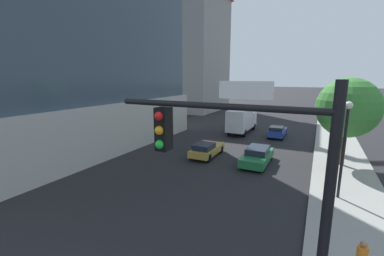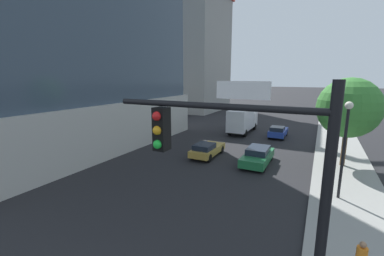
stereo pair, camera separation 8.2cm
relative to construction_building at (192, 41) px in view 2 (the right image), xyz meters
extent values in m
cube|color=gray|center=(27.64, -28.29, -14.55)|extent=(4.25, 120.00, 0.15)
cube|color=#B2AFA8|center=(-0.28, -32.72, -12.22)|extent=(19.56, 25.17, 4.81)
cube|color=gray|center=(-0.03, 0.02, -1.37)|extent=(12.45, 14.92, 26.52)
cube|color=red|center=(3.70, -4.45, 2.61)|extent=(0.90, 0.90, 34.46)
cylinder|color=black|center=(23.53, -45.57, -8.09)|extent=(4.75, 0.14, 0.14)
cube|color=black|center=(22.28, -45.57, -8.72)|extent=(0.32, 0.36, 1.05)
sphere|color=red|center=(22.28, -45.76, -8.38)|extent=(0.22, 0.22, 0.22)
sphere|color=orange|center=(22.28, -45.76, -8.72)|extent=(0.22, 0.22, 0.22)
sphere|color=green|center=(22.28, -45.76, -9.06)|extent=(0.22, 0.22, 0.22)
cube|color=white|center=(24.25, -45.57, -7.74)|extent=(1.10, 0.04, 0.36)
cylinder|color=black|center=(27.04, -34.25, -11.84)|extent=(0.16, 0.16, 5.28)
sphere|color=silver|center=(27.04, -34.25, -9.02)|extent=(0.44, 0.44, 0.44)
cylinder|color=brown|center=(27.59, -27.60, -13.02)|extent=(0.36, 0.36, 2.91)
sphere|color=#387F33|center=(27.59, -27.60, -9.82)|extent=(4.65, 4.65, 4.65)
cube|color=#AD8938|center=(16.74, -29.92, -14.04)|extent=(1.82, 4.40, 0.57)
cube|color=#19212D|center=(16.74, -30.69, -13.52)|extent=(1.53, 1.93, 0.46)
cylinder|color=black|center=(15.94, -28.42, -14.27)|extent=(0.22, 0.71, 0.71)
cylinder|color=black|center=(17.55, -28.42, -14.27)|extent=(0.22, 0.71, 0.71)
cylinder|color=black|center=(15.94, -31.41, -14.27)|extent=(0.22, 0.71, 0.71)
cylinder|color=black|center=(17.55, -31.41, -14.27)|extent=(0.22, 0.71, 0.71)
cube|color=#233D9E|center=(21.32, -19.09, -14.00)|extent=(1.79, 4.06, 0.66)
cube|color=#19212D|center=(21.32, -19.96, -13.44)|extent=(1.51, 1.82, 0.47)
cylinder|color=black|center=(20.53, -17.71, -14.28)|extent=(0.22, 0.68, 0.68)
cylinder|color=black|center=(22.11, -17.71, -14.28)|extent=(0.22, 0.68, 0.68)
cylinder|color=black|center=(20.53, -20.47, -14.28)|extent=(0.22, 0.68, 0.68)
cylinder|color=black|center=(22.11, -20.47, -14.28)|extent=(0.22, 0.68, 0.68)
cube|color=#1E6638|center=(21.32, -30.04, -14.04)|extent=(1.93, 4.77, 0.66)
cube|color=#19212D|center=(21.32, -29.89, -13.46)|extent=(1.63, 2.42, 0.49)
cylinder|color=black|center=(20.47, -28.42, -14.32)|extent=(0.22, 0.61, 0.61)
cylinder|color=black|center=(22.17, -28.42, -14.32)|extent=(0.22, 0.61, 0.61)
cylinder|color=black|center=(20.47, -31.66, -14.32)|extent=(0.22, 0.61, 0.61)
cylinder|color=black|center=(22.17, -31.66, -14.32)|extent=(0.22, 0.61, 0.61)
cube|color=silver|center=(16.74, -15.95, -13.15)|extent=(2.21, 1.96, 1.84)
cube|color=silver|center=(16.74, -19.53, -12.78)|extent=(2.21, 4.89, 2.59)
cylinder|color=black|center=(15.77, -15.95, -14.17)|extent=(0.30, 0.90, 0.90)
cylinder|color=black|center=(17.72, -15.95, -14.17)|extent=(0.30, 0.90, 0.90)
cylinder|color=black|center=(15.77, -20.75, -14.17)|extent=(0.30, 0.90, 0.90)
cylinder|color=black|center=(17.72, -20.75, -14.17)|extent=(0.30, 0.90, 0.90)
cylinder|color=orange|center=(27.33, -41.29, -13.38)|extent=(0.34, 0.34, 0.61)
sphere|color=#997051|center=(27.33, -41.29, -12.97)|extent=(0.21, 0.21, 0.21)
camera|label=1|loc=(25.61, -50.66, -7.49)|focal=23.86mm
camera|label=2|loc=(25.68, -50.62, -7.49)|focal=23.86mm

